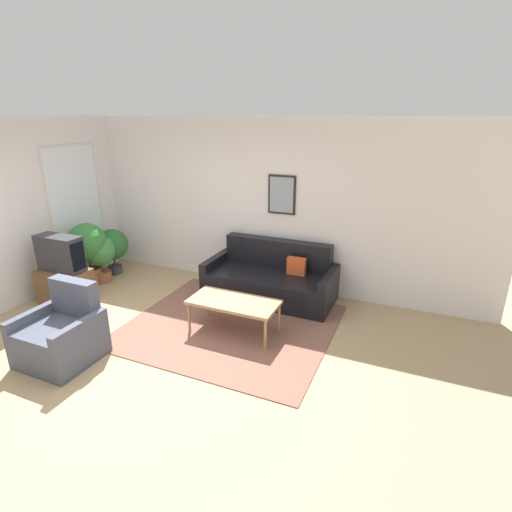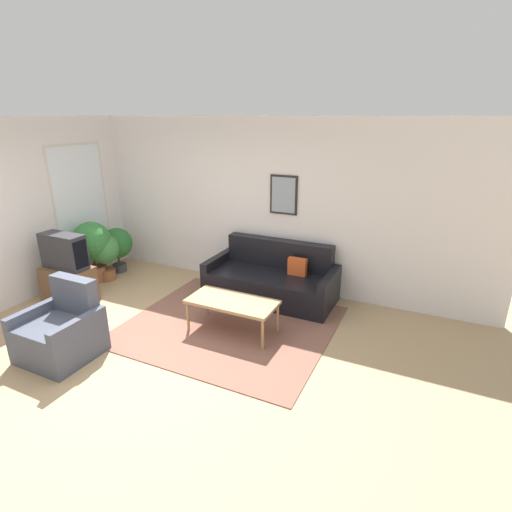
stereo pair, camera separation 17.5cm
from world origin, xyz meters
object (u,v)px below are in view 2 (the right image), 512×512
Objects in this scene: armchair at (62,332)px; potted_plant_tall at (92,244)px; couch at (272,280)px; tv at (64,251)px; coffee_table at (232,303)px.

armchair is 0.86× the size of potted_plant_tall.
couch is 2.79× the size of tv.
potted_plant_tall is at bearing 109.66° from tv.
tv is (-2.67, -0.27, 0.40)m from coffee_table.
armchair is at bearing -122.47° from couch.
potted_plant_tall is at bearing 170.54° from coffee_table.
coffee_table is at bearing 37.83° from armchair.
couch is 3.13m from tv.
coffee_table is 1.11× the size of potted_plant_tall.
armchair is at bearing -52.87° from potted_plant_tall.
couch is 1.70× the size of coffee_table.
tv is 0.78× the size of armchair.
armchair is (-1.55, -1.34, -0.11)m from coffee_table.
potted_plant_tall is (-0.27, 0.76, -0.15)m from tv.
coffee_table is at bearing 5.86° from tv.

